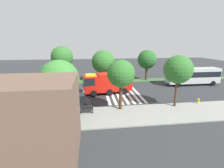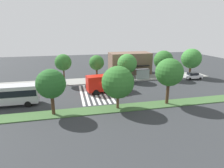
{
  "view_description": "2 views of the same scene",
  "coord_description": "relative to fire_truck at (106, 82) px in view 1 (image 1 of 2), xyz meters",
  "views": [
    {
      "loc": [
        3.47,
        27.36,
        8.66
      ],
      "look_at": [
        -0.08,
        0.58,
        1.68
      ],
      "focal_mm": 26.08,
      "sensor_mm": 36.0,
      "label": 1
    },
    {
      "loc": [
        -6.58,
        -35.56,
        12.38
      ],
      "look_at": [
        1.75,
        0.44,
        1.62
      ],
      "focal_mm": 30.3,
      "sensor_mm": 36.0,
      "label": 2
    }
  ],
  "objects": [
    {
      "name": "sidewalk_tree_center",
      "position": [
        6.28,
        7.21,
        2.29
      ],
      "size": [
        4.76,
        4.76,
        6.56
      ],
      "color": "#47301E",
      "rests_on": "sidewalk"
    },
    {
      "name": "median_tree_far_west",
      "position": [
        -10.2,
        -8.83,
        2.81
      ],
      "size": [
        4.27,
        4.27,
        6.85
      ],
      "color": "#47301E",
      "rests_on": "median_strip"
    },
    {
      "name": "ground_plane",
      "position": [
        -0.93,
        -0.56,
        -2.01
      ],
      "size": [
        120.0,
        120.0,
        0.0
      ],
      "primitive_type": "plane",
      "color": "#2D3033"
    },
    {
      "name": "sidewalk_tree_west",
      "position": [
        -1.19,
        7.21,
        2.81
      ],
      "size": [
        3.49,
        3.49,
        6.46
      ],
      "color": "#47301E",
      "rests_on": "sidewalk"
    },
    {
      "name": "sidewalk",
      "position": [
        -0.93,
        9.03,
        -1.94
      ],
      "size": [
        60.0,
        5.65,
        0.14
      ],
      "primitive_type": "cube",
      "color": "gray",
      "rests_on": "ground_plane"
    },
    {
      "name": "storefront_building",
      "position": [
        9.41,
        14.7,
        1.0
      ],
      "size": [
        11.42,
        6.51,
        6.02
      ],
      "color": "brown",
      "rests_on": "ground_plane"
    },
    {
      "name": "bench_west_of_shelter",
      "position": [
        3.19,
        7.83,
        -1.42
      ],
      "size": [
        1.6,
        0.5,
        0.9
      ],
      "color": "black",
      "rests_on": "sidewalk"
    },
    {
      "name": "crosswalk",
      "position": [
        -2.74,
        -0.56,
        -2.0
      ],
      "size": [
        5.85,
        12.19,
        0.01
      ],
      "color": "silver",
      "rests_on": "ground_plane"
    },
    {
      "name": "fire_truck",
      "position": [
        0.0,
        0.0,
        0.0
      ],
      "size": [
        8.64,
        3.57,
        3.54
      ],
      "rotation": [
        0.0,
        0.0,
        0.13
      ],
      "color": "red",
      "rests_on": "ground_plane"
    },
    {
      "name": "sidewalk_tree_far_west",
      "position": [
        -8.74,
        7.21,
        3.18
      ],
      "size": [
        3.71,
        3.71,
        6.93
      ],
      "color": "#47301E",
      "rests_on": "sidewalk"
    },
    {
      "name": "bench_near_shelter",
      "position": [
        6.63,
        7.83,
        -1.42
      ],
      "size": [
        1.6,
        0.5,
        0.9
      ],
      "color": "black",
      "rests_on": "sidewalk"
    },
    {
      "name": "median_tree_center",
      "position": [
        8.43,
        -8.83,
        3.55
      ],
      "size": [
        4.57,
        4.57,
        7.74
      ],
      "color": "#47301E",
      "rests_on": "median_strip"
    },
    {
      "name": "median_tree_west",
      "position": [
        -0.26,
        -8.83,
        2.42
      ],
      "size": [
        5.1,
        5.1,
        6.85
      ],
      "color": "#513823",
      "rests_on": "median_strip"
    },
    {
      "name": "bus_stop_shelter",
      "position": [
        10.63,
        7.86,
        -0.12
      ],
      "size": [
        3.5,
        1.4,
        2.46
      ],
      "color": "#4C4C51",
      "rests_on": "sidewalk"
    },
    {
      "name": "fire_hydrant",
      "position": [
        -12.6,
        6.71,
        -1.52
      ],
      "size": [
        0.28,
        0.28,
        0.7
      ],
      "primitive_type": "cylinder",
      "color": "gold",
      "rests_on": "sidewalk"
    },
    {
      "name": "transit_bus",
      "position": [
        -18.31,
        -3.61,
        0.07
      ],
      "size": [
        10.86,
        2.86,
        3.49
      ],
      "rotation": [
        0.0,
        0.0,
        3.14
      ],
      "color": "#B2B2B7",
      "rests_on": "ground_plane"
    },
    {
      "name": "median_strip",
      "position": [
        -0.93,
        -8.83,
        -1.94
      ],
      "size": [
        60.0,
        3.0,
        0.14
      ],
      "primitive_type": "cube",
      "color": "#3D6033",
      "rests_on": "ground_plane"
    },
    {
      "name": "parked_car_west",
      "position": [
        4.78,
        5.01,
        -1.16
      ],
      "size": [
        4.4,
        2.13,
        1.64
      ],
      "rotation": [
        0.0,
        0.0,
        0.02
      ],
      "color": "black",
      "rests_on": "ground_plane"
    }
  ]
}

